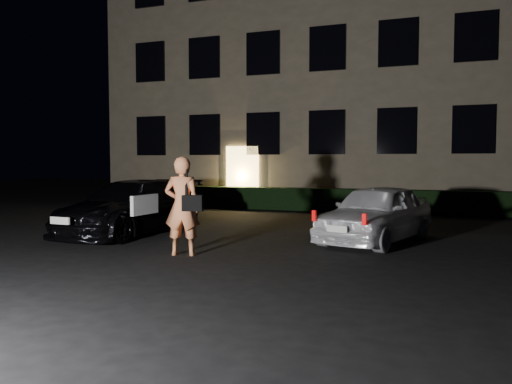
% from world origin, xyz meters
% --- Properties ---
extents(ground, '(80.00, 80.00, 0.00)m').
position_xyz_m(ground, '(0.00, 0.00, 0.00)').
color(ground, black).
rests_on(ground, ground).
extents(building, '(20.00, 8.11, 12.00)m').
position_xyz_m(building, '(-0.00, 14.99, 6.00)').
color(building, '#665B49').
rests_on(building, ground).
extents(hedge, '(15.00, 0.70, 0.85)m').
position_xyz_m(hedge, '(0.00, 10.50, 0.42)').
color(hedge, black).
rests_on(hedge, ground).
extents(sedan, '(2.16, 4.92, 1.38)m').
position_xyz_m(sedan, '(-3.40, 2.80, 0.69)').
color(sedan, black).
rests_on(sedan, ground).
extents(hatch, '(2.66, 4.24, 1.35)m').
position_xyz_m(hatch, '(2.70, 3.57, 0.67)').
color(hatch, white).
rests_on(hatch, ground).
extents(man, '(0.88, 0.62, 1.96)m').
position_xyz_m(man, '(-0.71, 0.57, 0.98)').
color(man, '#E38350').
rests_on(man, ground).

